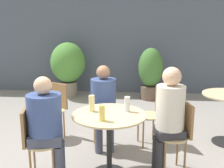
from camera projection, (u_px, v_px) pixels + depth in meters
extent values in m
cube|color=#4C5666|center=(113.00, 34.00, 6.57)|extent=(10.00, 0.06, 3.00)
cylinder|color=black|center=(109.00, 145.00, 2.95)|extent=(0.06, 0.06, 0.71)
cylinder|color=#CCB284|center=(109.00, 115.00, 2.87)|extent=(0.82, 0.82, 0.02)
cylinder|color=tan|center=(172.00, 137.00, 3.02)|extent=(0.36, 0.36, 0.02)
cylinder|color=olive|center=(185.00, 159.00, 2.97)|extent=(0.02, 0.02, 0.43)
cylinder|color=olive|center=(177.00, 149.00, 3.20)|extent=(0.02, 0.02, 0.43)
cylinder|color=olive|center=(165.00, 160.00, 2.94)|extent=(0.02, 0.02, 0.43)
cylinder|color=olive|center=(158.00, 150.00, 3.17)|extent=(0.02, 0.02, 0.43)
cube|color=olive|center=(187.00, 119.00, 3.00)|extent=(0.09, 0.31, 0.39)
cylinder|color=tan|center=(103.00, 118.00, 3.64)|extent=(0.36, 0.36, 0.02)
cylinder|color=olive|center=(111.00, 129.00, 3.82)|extent=(0.02, 0.02, 0.43)
cylinder|color=olive|center=(95.00, 130.00, 3.79)|extent=(0.02, 0.02, 0.43)
cylinder|color=olive|center=(113.00, 136.00, 3.59)|extent=(0.02, 0.02, 0.43)
cylinder|color=olive|center=(96.00, 137.00, 3.56)|extent=(0.02, 0.02, 0.43)
cube|color=olive|center=(102.00, 101.00, 3.76)|extent=(0.31, 0.09, 0.39)
cylinder|color=tan|center=(42.00, 143.00, 2.85)|extent=(0.36, 0.36, 0.02)
cylinder|color=olive|center=(34.00, 157.00, 2.99)|extent=(0.02, 0.02, 0.43)
cylinder|color=olive|center=(31.00, 168.00, 2.76)|extent=(0.02, 0.02, 0.43)
cylinder|color=olive|center=(55.00, 156.00, 3.02)|extent=(0.02, 0.02, 0.43)
cylinder|color=olive|center=(53.00, 167.00, 2.79)|extent=(0.02, 0.02, 0.43)
cube|color=olive|center=(26.00, 126.00, 2.78)|extent=(0.09, 0.31, 0.39)
cylinder|color=tan|center=(52.00, 111.00, 3.94)|extent=(0.36, 0.36, 0.02)
cylinder|color=olive|center=(64.00, 124.00, 4.01)|extent=(0.02, 0.02, 0.43)
cylinder|color=olive|center=(53.00, 121.00, 4.14)|extent=(0.02, 0.02, 0.43)
cylinder|color=olive|center=(52.00, 129.00, 3.82)|extent=(0.02, 0.02, 0.43)
cylinder|color=olive|center=(42.00, 126.00, 3.95)|extent=(0.02, 0.02, 0.43)
cube|color=olive|center=(60.00, 96.00, 4.02)|extent=(0.28, 0.18, 0.39)
cylinder|color=tan|center=(149.00, 116.00, 3.73)|extent=(0.36, 0.36, 0.02)
cylinder|color=olive|center=(159.00, 133.00, 3.69)|extent=(0.02, 0.02, 0.43)
cylinder|color=olive|center=(153.00, 127.00, 3.92)|extent=(0.02, 0.02, 0.43)
cylinder|color=olive|center=(143.00, 134.00, 3.65)|extent=(0.02, 0.02, 0.43)
cylinder|color=olive|center=(138.00, 128.00, 3.87)|extent=(0.02, 0.02, 0.43)
cube|color=olive|center=(160.00, 101.00, 3.72)|extent=(0.12, 0.31, 0.39)
cylinder|color=#2D2D33|center=(156.00, 152.00, 3.12)|extent=(0.10, 0.10, 0.42)
cylinder|color=#2D2D33|center=(160.00, 158.00, 2.98)|extent=(0.10, 0.10, 0.42)
cube|color=#2D2D33|center=(169.00, 132.00, 3.00)|extent=(0.35, 0.33, 0.10)
cylinder|color=beige|center=(170.00, 107.00, 2.94)|extent=(0.32, 0.32, 0.50)
sphere|color=#DBAD89|center=(172.00, 76.00, 2.87)|extent=(0.21, 0.21, 0.21)
cylinder|color=#42475B|center=(99.00, 138.00, 3.52)|extent=(0.10, 0.10, 0.42)
cylinder|color=#42475B|center=(110.00, 137.00, 3.54)|extent=(0.10, 0.10, 0.42)
cube|color=#42475B|center=(104.00, 115.00, 3.59)|extent=(0.35, 0.37, 0.10)
cylinder|color=#384C84|center=(103.00, 95.00, 3.53)|extent=(0.34, 0.34, 0.45)
sphere|color=#9E7051|center=(103.00, 72.00, 3.47)|extent=(0.18, 0.18, 0.18)
cylinder|color=#42475B|center=(59.00, 165.00, 2.84)|extent=(0.11, 0.11, 0.42)
cylinder|color=#42475B|center=(60.00, 158.00, 2.99)|extent=(0.11, 0.11, 0.42)
cube|color=#42475B|center=(46.00, 138.00, 2.84)|extent=(0.40, 0.37, 0.11)
cylinder|color=#384C84|center=(44.00, 114.00, 2.78)|extent=(0.37, 0.37, 0.43)
sphere|color=#DBAD89|center=(43.00, 86.00, 2.71)|extent=(0.19, 0.19, 0.19)
cylinder|color=#DBC65B|center=(102.00, 113.00, 2.65)|extent=(0.06, 0.06, 0.16)
cylinder|color=silver|center=(127.00, 104.00, 2.94)|extent=(0.06, 0.06, 0.17)
cylinder|color=beige|center=(92.00, 103.00, 2.94)|extent=(0.07, 0.07, 0.19)
cylinder|color=slate|center=(69.00, 89.00, 6.41)|extent=(0.41, 0.41, 0.36)
ellipsoid|color=#4C8938|center=(68.00, 62.00, 6.27)|extent=(0.83, 0.83, 0.96)
cylinder|color=brown|center=(150.00, 93.00, 6.17)|extent=(0.43, 0.43, 0.31)
ellipsoid|color=#427533|center=(151.00, 67.00, 6.04)|extent=(0.56, 0.56, 0.90)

